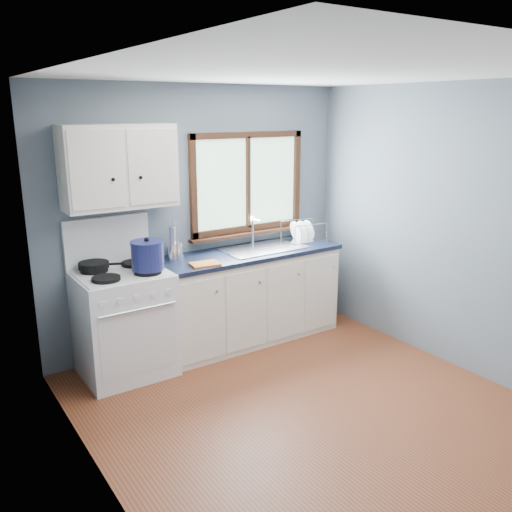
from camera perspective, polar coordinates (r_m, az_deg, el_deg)
floor at (r=4.37m, az=6.29°, el=-16.29°), size 3.20×3.60×0.02m
ceiling at (r=3.74m, az=7.46°, el=18.80°), size 3.20×3.60×0.02m
wall_back at (r=5.33m, az=-5.92°, el=4.13°), size 3.20×0.02×2.50m
wall_left at (r=3.11m, az=-16.43°, el=-4.54°), size 0.02×3.60×2.50m
wall_right at (r=5.04m, az=20.90°, el=2.56°), size 0.02×3.60×2.50m
gas_range at (r=4.88m, az=-13.72°, el=-6.57°), size 0.76×0.69×1.36m
base_cabinets at (r=5.47m, az=-0.80°, el=-4.66°), size 1.85×0.60×0.88m
countertop at (r=5.32m, az=-0.81°, el=0.31°), size 1.89×0.64×0.04m
sink at (r=5.43m, az=0.78°, el=0.16°), size 0.84×0.46×0.44m
window at (r=5.53m, az=-0.86°, el=6.97°), size 1.36×0.10×1.03m
upper_cabinets at (r=4.74m, az=-14.23°, el=9.10°), size 0.95×0.35×0.70m
skillet at (r=4.81m, az=-16.68°, el=-0.92°), size 0.41×0.33×0.05m
stockpot at (r=4.63m, az=-11.35°, el=0.10°), size 0.36×0.36×0.28m
utensil_crock at (r=5.08m, az=-8.41°, el=0.63°), size 0.17×0.17×0.41m
thermos at (r=5.00m, az=-8.84°, el=1.29°), size 0.08×0.08×0.32m
soap_bottle at (r=5.19m, az=-8.33°, el=1.60°), size 0.14×0.14×0.28m
dish_towel at (r=4.86m, az=-5.40°, el=-0.86°), size 0.28×0.22×0.02m
dish_rack at (r=5.76m, az=4.96°, el=2.20°), size 0.44×0.36×0.21m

